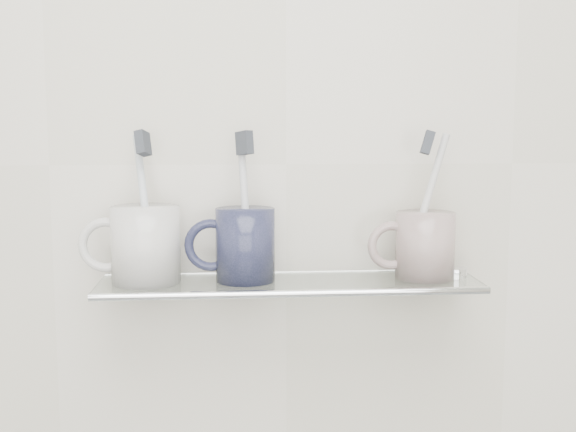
{
  "coord_description": "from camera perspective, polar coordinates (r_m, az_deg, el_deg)",
  "views": [
    {
      "loc": [
        -0.07,
        0.11,
        1.31
      ],
      "look_at": [
        -0.0,
        1.04,
        1.19
      ],
      "focal_mm": 45.0,
      "sensor_mm": 36.0,
      "label": 1
    }
  ],
  "objects": [
    {
      "name": "mug_left",
      "position": [
        0.95,
        -11.19,
        -2.23
      ],
      "size": [
        0.09,
        0.09,
        0.1
      ],
      "primitive_type": "cylinder",
      "rotation": [
        0.0,
        0.0,
        0.06
      ],
      "color": "silver",
      "rests_on": "shelf_glass"
    },
    {
      "name": "mug_right",
      "position": [
        0.98,
        10.78,
        -2.28
      ],
      "size": [
        0.08,
        0.08,
        0.09
      ],
      "primitive_type": "cylinder",
      "rotation": [
        0.0,
        0.0,
        0.04
      ],
      "color": "silver",
      "rests_on": "shelf_glass"
    },
    {
      "name": "mug_center",
      "position": [
        0.95,
        -3.4,
        -2.28
      ],
      "size": [
        0.1,
        0.1,
        0.1
      ],
      "primitive_type": "cylinder",
      "rotation": [
        0.0,
        0.0,
        -0.28
      ],
      "color": "black",
      "rests_on": "shelf_glass"
    },
    {
      "name": "bracket_left",
      "position": [
        1.01,
        -12.1,
        -5.47
      ],
      "size": [
        0.02,
        0.03,
        0.02
      ],
      "primitive_type": "cylinder",
      "rotation": [
        1.57,
        0.0,
        0.0
      ],
      "color": "silver",
      "rests_on": "wall_back"
    },
    {
      "name": "toothbrush_left",
      "position": [
        0.95,
        -11.26,
        0.82
      ],
      "size": [
        0.04,
        0.07,
        0.18
      ],
      "primitive_type": "cylinder",
      "rotation": [
        -0.25,
        -0.22,
        -0.3
      ],
      "color": "silver",
      "rests_on": "mug_left"
    },
    {
      "name": "toothbrush_right",
      "position": [
        0.97,
        10.86,
        1.01
      ],
      "size": [
        0.06,
        0.02,
        0.19
      ],
      "primitive_type": "cylinder",
      "rotation": [
        -0.12,
        0.27,
        -0.22
      ],
      "color": "silver",
      "rests_on": "mug_right"
    },
    {
      "name": "shelf_glass",
      "position": [
        0.96,
        0.13,
        -5.37
      ],
      "size": [
        0.5,
        0.12,
        0.01
      ],
      "primitive_type": "cube",
      "color": "silver",
      "rests_on": "wall_back"
    },
    {
      "name": "chrome_cap",
      "position": [
        1.0,
        13.08,
        -4.37
      ],
      "size": [
        0.03,
        0.03,
        0.01
      ],
      "primitive_type": "cylinder",
      "color": "silver",
      "rests_on": "shelf_glass"
    },
    {
      "name": "bristles_center",
      "position": [
        0.93,
        -3.46,
        5.78
      ],
      "size": [
        0.02,
        0.03,
        0.03
      ],
      "primitive_type": "cube",
      "rotation": [
        -0.14,
        0.05,
        0.7
      ],
      "color": "#30343C",
      "rests_on": "toothbrush_center"
    },
    {
      "name": "bristles_right",
      "position": [
        0.97,
        10.97,
        5.72
      ],
      "size": [
        0.02,
        0.03,
        0.03
      ],
      "primitive_type": "cube",
      "rotation": [
        -0.12,
        0.27,
        -0.22
      ],
      "color": "#30343C",
      "rests_on": "toothbrush_right"
    },
    {
      "name": "toothbrush_center",
      "position": [
        0.94,
        -3.42,
        0.9
      ],
      "size": [
        0.02,
        0.04,
        0.19
      ],
      "primitive_type": "cylinder",
      "rotation": [
        -0.14,
        0.05,
        0.7
      ],
      "color": "silver",
      "rests_on": "mug_center"
    },
    {
      "name": "bristles_left",
      "position": [
        0.94,
        -11.39,
        5.66
      ],
      "size": [
        0.02,
        0.03,
        0.04
      ],
      "primitive_type": "cube",
      "rotation": [
        -0.25,
        -0.22,
        -0.3
      ],
      "color": "#30343C",
      "rests_on": "toothbrush_left"
    },
    {
      "name": "mug_right_handle",
      "position": [
        0.97,
        8.19,
        -2.33
      ],
      "size": [
        0.07,
        0.01,
        0.07
      ],
      "primitive_type": "torus",
      "rotation": [
        1.57,
        0.0,
        0.0
      ],
      "color": "silver",
      "rests_on": "mug_right"
    },
    {
      "name": "bracket_right",
      "position": [
        1.04,
        11.58,
        -5.09
      ],
      "size": [
        0.02,
        0.03,
        0.02
      ],
      "primitive_type": "cylinder",
      "rotation": [
        1.57,
        0.0,
        0.0
      ],
      "color": "silver",
      "rests_on": "wall_back"
    },
    {
      "name": "mug_left_handle",
      "position": [
        0.96,
        -14.19,
        -2.24
      ],
      "size": [
        0.07,
        0.01,
        0.07
      ],
      "primitive_type": "torus",
      "rotation": [
        1.57,
        0.0,
        0.0
      ],
      "color": "silver",
      "rests_on": "mug_left"
    },
    {
      "name": "mug_center_handle",
      "position": [
        0.95,
        -6.11,
        -2.31
      ],
      "size": [
        0.07,
        0.01,
        0.07
      ],
      "primitive_type": "torus",
      "rotation": [
        1.57,
        0.0,
        0.0
      ],
      "color": "black",
      "rests_on": "mug_center"
    },
    {
      "name": "wall_back",
      "position": [
        1.0,
        -0.15,
        4.11
      ],
      "size": [
        2.5,
        0.0,
        2.5
      ],
      "primitive_type": "plane",
      "rotation": [
        1.57,
        0.0,
        0.0
      ],
      "color": "beige",
      "rests_on": "ground"
    },
    {
      "name": "shelf_rail",
      "position": [
        0.9,
        0.41,
        -6.15
      ],
      "size": [
        0.5,
        0.01,
        0.01
      ],
      "primitive_type": "cylinder",
      "rotation": [
        0.0,
        1.57,
        0.0
      ],
      "color": "silver",
      "rests_on": "shelf_glass"
    }
  ]
}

